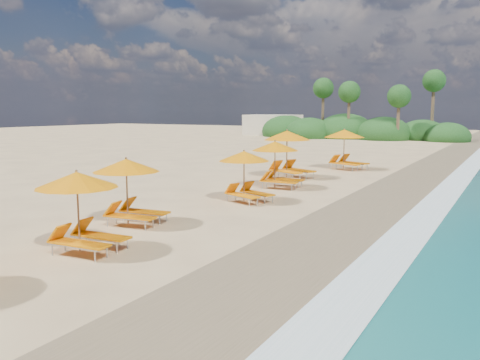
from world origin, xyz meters
TOP-DOWN VIEW (x-y plane):
  - ground at (0.00, 0.00)m, footprint 160.00×160.00m
  - wet_sand at (4.00, 0.00)m, footprint 4.00×160.00m
  - surf_foam at (6.70, 0.00)m, footprint 4.00×160.00m
  - station_2 at (-1.28, -5.67)m, footprint 2.34×2.20m
  - station_3 at (-2.29, -2.78)m, footprint 2.45×2.32m
  - station_4 at (-1.01, 2.29)m, footprint 2.58×2.53m
  - station_5 at (-1.41, 6.01)m, footprint 2.41×2.25m
  - station_6 at (-2.32, 9.29)m, footprint 3.28×3.25m
  - station_7 at (-0.87, 14.38)m, footprint 3.11×3.05m
  - treeline at (-9.94, 45.51)m, footprint 25.80×8.80m
  - beach_building at (-22.00, 48.00)m, footprint 7.00×5.00m

SIDE VIEW (x-z plane):
  - ground at x=0.00m, z-range 0.00..0.00m
  - wet_sand at x=4.00m, z-range 0.00..0.01m
  - surf_foam at x=6.70m, z-range 0.02..0.03m
  - treeline at x=-9.94m, z-range -3.87..5.86m
  - station_4 at x=-1.01m, z-range 0.12..2.13m
  - station_2 at x=-1.28m, z-range 0.12..2.19m
  - station_3 at x=-2.29m, z-range 0.13..2.22m
  - station_5 at x=-1.41m, z-range 0.13..2.30m
  - station_7 at x=-0.87m, z-range 0.15..2.57m
  - beach_building at x=-22.00m, z-range 0.00..2.80m
  - station_6 at x=-2.32m, z-range 0.15..2.67m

